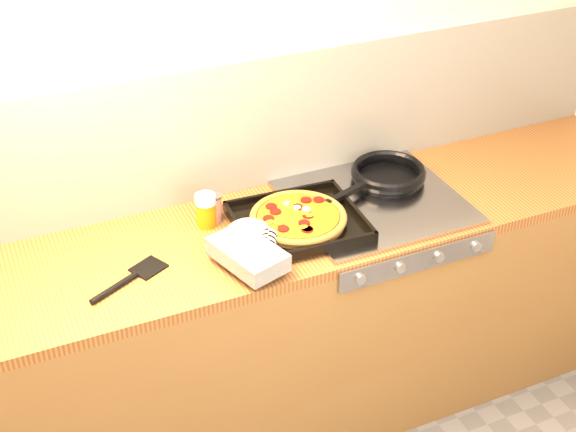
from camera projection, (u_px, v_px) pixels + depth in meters
name	position (u px, v px, depth m)	size (l,w,h in m)	color
room_shell	(226.00, 131.00, 2.81)	(3.20, 3.20, 3.20)	white
counter_run	(261.00, 332.00, 2.97)	(3.20, 0.62, 0.90)	brown
stovetop	(375.00, 202.00, 2.88)	(0.60, 0.56, 0.02)	#9B9AA0
pizza_on_tray	(284.00, 227.00, 2.67)	(0.57, 0.48, 0.07)	black
frying_pan	(387.00, 175.00, 2.97)	(0.49, 0.35, 0.05)	black
tomato_can	(212.00, 208.00, 2.76)	(0.08, 0.08, 0.10)	#A6220D
juice_glass	(206.00, 210.00, 2.73)	(0.08, 0.08, 0.12)	orange
wooden_spoon	(257.00, 199.00, 2.89)	(0.30, 0.09, 0.02)	#A48745
black_spatula	(129.00, 279.00, 2.50)	(0.27, 0.18, 0.02)	black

